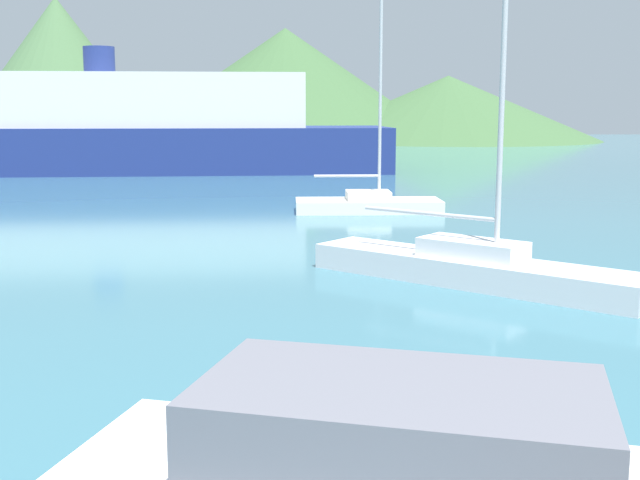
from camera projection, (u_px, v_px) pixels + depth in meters
sailboat_inner at (368, 201)px, 30.37m from camera, size 5.55×2.25×10.02m
sailboat_middle at (472, 266)px, 17.86m from camera, size 6.98×6.11×7.09m
ferry_distant at (102, 129)px, 49.11m from camera, size 35.64×10.19×7.57m
hill_west at (59, 69)px, 100.46m from camera, size 25.69×25.69×17.57m
hill_central at (286, 84)px, 102.49m from camera, size 41.51×41.51×13.96m
hill_east at (448, 108)px, 99.18m from camera, size 37.12×37.12×7.89m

